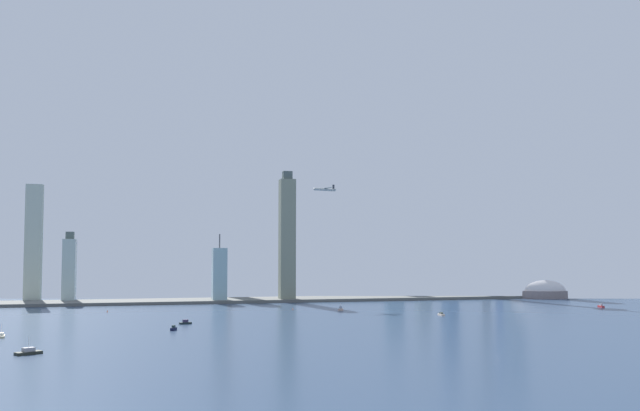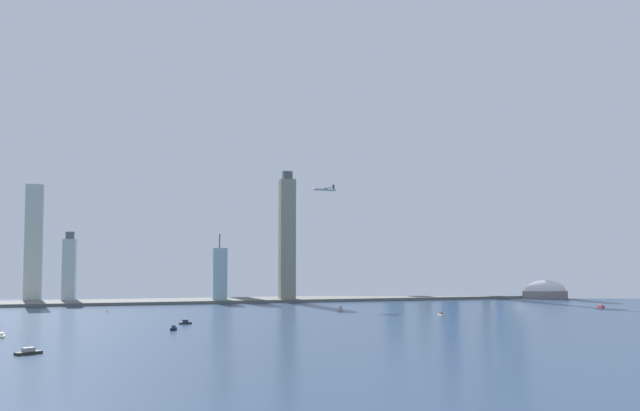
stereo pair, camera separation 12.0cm
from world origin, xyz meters
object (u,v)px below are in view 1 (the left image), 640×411
(skyscraper_7, at_px, (514,238))
(airplane, at_px, (324,189))
(skyscraper_2, at_px, (34,243))
(stadium_dome, at_px, (539,291))
(boat_1, at_px, (441,314))
(skyscraper_8, at_px, (394,269))
(channel_buoy_1, at_px, (107,311))
(skyscraper_3, at_px, (69,270))
(skyscraper_9, at_px, (219,275))
(boat_5, at_px, (28,352))
(boat_6, at_px, (1,336))
(boat_0, at_px, (341,309))
(skyscraper_4, at_px, (503,241))
(skyscraper_6, at_px, (450,247))
(boat_3, at_px, (185,322))
(channel_buoy_0, at_px, (293,309))
(boat_4, at_px, (601,306))
(observation_tower, at_px, (485,192))
(skyscraper_5, at_px, (423,273))
(skyscraper_0, at_px, (287,239))
(boat_2, at_px, (174,328))
(skyscraper_1, at_px, (224,233))

(skyscraper_7, height_order, airplane, skyscraper_7)
(skyscraper_2, bearing_deg, stadium_dome, -5.18)
(boat_1, distance_m, airplane, 239.16)
(skyscraper_8, xyz_separation_m, channel_buoy_1, (-395.01, -183.96, -38.35))
(skyscraper_3, xyz_separation_m, skyscraper_9, (186.49, -41.01, -7.42))
(boat_5, height_order, boat_6, boat_5)
(boat_5, bearing_deg, skyscraper_2, 64.18)
(stadium_dome, height_order, skyscraper_3, skyscraper_3)
(skyscraper_7, relative_size, boat_0, 22.09)
(skyscraper_8, xyz_separation_m, airplane, (-140.15, -136.14, 103.19))
(channel_buoy_1, bearing_deg, skyscraper_4, 19.35)
(skyscraper_6, height_order, boat_5, skyscraper_6)
(boat_3, xyz_separation_m, channel_buoy_0, (127.24, 135.27, -0.32))
(boat_6, bearing_deg, boat_1, 95.30)
(boat_0, height_order, boat_4, boat_0)
(observation_tower, relative_size, skyscraper_3, 3.47)
(skyscraper_8, bearing_deg, skyscraper_5, 24.44)
(boat_3, height_order, boat_6, boat_6)
(skyscraper_0, distance_m, boat_2, 360.77)
(skyscraper_6, height_order, boat_6, skyscraper_6)
(skyscraper_9, relative_size, channel_buoy_1, 41.30)
(skyscraper_3, xyz_separation_m, boat_5, (19.63, -479.54, -40.80))
(skyscraper_6, relative_size, airplane, 4.93)
(observation_tower, distance_m, airplane, 263.23)
(skyscraper_6, bearing_deg, skyscraper_1, 176.14)
(boat_3, relative_size, channel_buoy_1, 5.43)
(skyscraper_2, height_order, boat_4, skyscraper_2)
(skyscraper_1, bearing_deg, skyscraper_3, -160.35)
(boat_4, bearing_deg, boat_2, 114.21)
(skyscraper_3, bearing_deg, channel_buoy_1, -70.85)
(boat_6, distance_m, channel_buoy_1, 232.01)
(skyscraper_8, bearing_deg, airplane, -135.83)
(skyscraper_1, bearing_deg, boat_4, -36.55)
(boat_2, bearing_deg, boat_3, 10.72)
(boat_5, relative_size, channel_buoy_1, 8.03)
(boat_1, height_order, boat_5, boat_5)
(boat_4, height_order, boat_5, boat_5)
(skyscraper_0, distance_m, channel_buoy_1, 259.31)
(skyscraper_0, height_order, boat_0, skyscraper_0)
(boat_2, bearing_deg, skyscraper_5, -18.47)
(observation_tower, height_order, skyscraper_5, observation_tower)
(stadium_dome, relative_size, skyscraper_9, 0.94)
(observation_tower, xyz_separation_m, skyscraper_8, (-113.49, 66.18, -110.94))
(airplane, bearing_deg, skyscraper_0, -76.52)
(skyscraper_6, bearing_deg, stadium_dome, -45.73)
(channel_buoy_0, xyz_separation_m, airplane, (53.56, 65.60, 141.48))
(skyscraper_1, xyz_separation_m, skyscraper_5, (300.06, -19.07, -58.69))
(skyscraper_0, bearing_deg, channel_buoy_0, -98.43)
(skyscraper_6, relative_size, skyscraper_9, 1.72)
(skyscraper_0, bearing_deg, airplane, -61.02)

